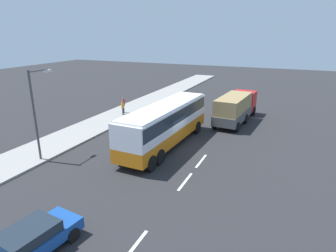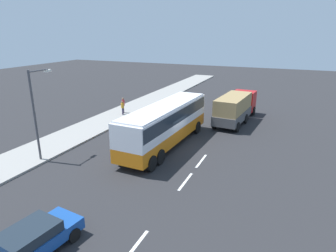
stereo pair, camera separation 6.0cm
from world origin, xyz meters
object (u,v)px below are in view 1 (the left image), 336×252
cargo_truck (236,107)px  pedestrian_near_curb (123,107)px  car_blue_saloon (31,240)px  pedestrian_at_crossing (123,104)px  coach_bus (166,121)px  street_lamp (36,108)px

cargo_truck → pedestrian_near_curb: bearing=108.2°
car_blue_saloon → pedestrian_at_crossing: pedestrian_at_crossing is taller
car_blue_saloon → coach_bus: bearing=6.5°
cargo_truck → pedestrian_at_crossing: 12.40m
coach_bus → car_blue_saloon: coach_bus is taller
car_blue_saloon → pedestrian_at_crossing: size_ratio=2.48×
cargo_truck → pedestrian_at_crossing: size_ratio=4.92×
coach_bus → pedestrian_near_curb: bearing=54.6°
coach_bus → cargo_truck: (9.13, -3.87, -0.55)m
car_blue_saloon → pedestrian_near_curb: size_ratio=2.84×
car_blue_saloon → street_lamp: 10.71m
cargo_truck → pedestrian_at_crossing: bearing=104.8°
pedestrian_near_curb → cargo_truck: bearing=153.4°
cargo_truck → pedestrian_near_curb: size_ratio=5.63×
pedestrian_near_curb → street_lamp: size_ratio=0.24×
pedestrian_near_curb → pedestrian_at_crossing: 0.77m
pedestrian_near_curb → pedestrian_at_crossing: pedestrian_at_crossing is taller
pedestrian_near_curb → pedestrian_at_crossing: (0.69, 0.32, 0.14)m
car_blue_saloon → cargo_truck: bearing=-3.1°
pedestrian_near_curb → street_lamp: bearing=54.1°
coach_bus → cargo_truck: 9.93m
cargo_truck → car_blue_saloon: (-22.65, 3.95, -0.87)m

